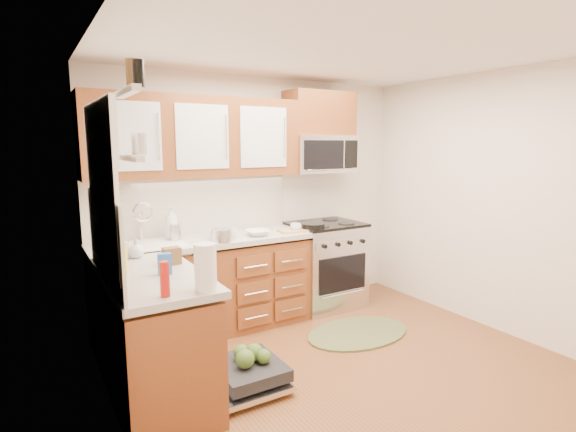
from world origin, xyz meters
TOP-DOWN VIEW (x-y plane):
  - floor at (0.00, 0.00)m, footprint 3.50×3.50m
  - ceiling at (0.00, 0.00)m, footprint 3.50×3.50m
  - wall_back at (0.00, 1.75)m, footprint 3.50×0.04m
  - wall_left at (-1.75, 0.00)m, footprint 0.04×3.50m
  - wall_right at (1.75, 0.00)m, footprint 0.04×3.50m
  - base_cabinet_back at (-0.73, 1.45)m, footprint 2.05×0.60m
  - base_cabinet_left at (-1.45, 0.52)m, footprint 0.60×1.25m
  - countertop_back at (-0.72, 1.44)m, footprint 2.07×0.64m
  - countertop_left at (-1.44, 0.53)m, footprint 0.64×1.27m
  - backsplash_back at (-0.73, 1.74)m, footprint 2.05×0.02m
  - backsplash_left at (-1.74, 0.52)m, footprint 0.02×1.25m
  - upper_cabinets at (-0.73, 1.57)m, footprint 2.05×0.35m
  - cabinet_over_mw at (0.68, 1.57)m, footprint 0.76×0.35m
  - range at (0.68, 1.43)m, footprint 0.76×0.64m
  - microwave at (0.68, 1.55)m, footprint 0.76×0.38m
  - sink at (-1.25, 1.42)m, footprint 0.62×0.50m
  - dishwasher at (-0.86, 0.30)m, footprint 0.70×0.60m
  - window at (-1.74, 0.50)m, footprint 0.03×1.05m
  - window_blind at (-1.71, 0.50)m, footprint 0.02×0.96m
  - shelf_upper at (-1.72, -0.35)m, footprint 0.04×0.40m
  - shelf_lower at (-1.72, -0.35)m, footprint 0.04×0.40m
  - rug at (0.51, 0.62)m, footprint 1.12×0.78m
  - skillet at (0.40, 1.26)m, footprint 0.25×0.25m
  - stock_pot at (-0.63, 1.22)m, footprint 0.25×0.25m
  - cutting_board at (0.18, 1.29)m, footprint 0.31×0.22m
  - canister at (-0.98, 1.48)m, footprint 0.11×0.11m
  - paper_towel_roll at (-1.25, -0.02)m, footprint 0.18×0.18m
  - mustard_bottle at (-1.62, 0.61)m, footprint 0.08×0.08m
  - red_bottle at (-1.49, 0.00)m, footprint 0.07×0.07m
  - wooden_box at (-1.25, 0.69)m, footprint 0.13×0.09m
  - blue_carton at (-1.37, 0.46)m, footprint 0.10×0.07m
  - bowl_a at (-0.22, 1.30)m, footprint 0.27×0.27m
  - bowl_b at (-0.56, 1.35)m, footprint 0.29×0.29m
  - cup at (0.20, 1.28)m, footprint 0.13×0.13m
  - soap_bottle_a at (-1.00, 1.55)m, footprint 0.14×0.14m
  - soap_bottle_b at (-1.54, 1.05)m, footprint 0.11×0.11m
  - soap_bottle_c at (-1.44, 1.02)m, footprint 0.15×0.15m

SIDE VIEW (x-z plane):
  - floor at x=0.00m, z-range 0.00..0.00m
  - rug at x=0.51m, z-range 0.00..0.02m
  - dishwasher at x=-0.86m, z-range 0.00..0.20m
  - base_cabinet_back at x=-0.73m, z-range 0.00..0.85m
  - base_cabinet_left at x=-1.45m, z-range 0.00..0.85m
  - range at x=0.68m, z-range 0.00..0.95m
  - sink at x=-1.25m, z-range 0.67..0.93m
  - countertop_back at x=-0.72m, z-range 0.88..0.93m
  - countertop_left at x=-1.44m, z-range 0.88..0.93m
  - cutting_board at x=0.18m, z-range 0.93..0.95m
  - bowl_a at x=-0.22m, z-range 0.93..0.98m
  - bowl_b at x=-0.56m, z-range 0.93..1.01m
  - cup at x=0.20m, z-range 0.93..1.01m
  - skillet at x=0.40m, z-range 0.95..1.00m
  - stock_pot at x=-0.63m, z-range 0.93..1.05m
  - wooden_box at x=-1.25m, z-range 0.93..1.05m
  - blue_carton at x=-1.37m, z-range 0.93..1.07m
  - soap_bottle_c at x=-1.44m, z-range 0.93..1.08m
  - canister at x=-0.98m, z-range 0.93..1.08m
  - soap_bottle_b at x=-1.54m, z-range 0.93..1.13m
  - red_bottle at x=-1.49m, z-range 0.93..1.14m
  - mustard_bottle at x=-1.62m, z-range 0.93..1.14m
  - paper_towel_roll at x=-1.25m, z-range 0.93..1.22m
  - soap_bottle_a at x=-1.00m, z-range 0.93..1.24m
  - backsplash_back at x=-0.73m, z-range 0.93..1.49m
  - backsplash_left at x=-1.74m, z-range 0.93..1.49m
  - wall_back at x=0.00m, z-range 0.00..2.50m
  - wall_left at x=-1.75m, z-range 0.00..2.50m
  - wall_right at x=1.75m, z-range 0.00..2.50m
  - window at x=-1.74m, z-range 1.02..2.08m
  - microwave at x=0.68m, z-range 1.50..1.90m
  - shelf_lower at x=-1.72m, z-range 1.74..1.76m
  - upper_cabinets at x=-0.73m, z-range 1.50..2.25m
  - window_blind at x=-1.71m, z-range 1.68..2.08m
  - shelf_upper at x=-1.72m, z-range 2.03..2.06m
  - cabinet_over_mw at x=0.68m, z-range 1.90..2.37m
  - ceiling at x=0.00m, z-range 2.50..2.50m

